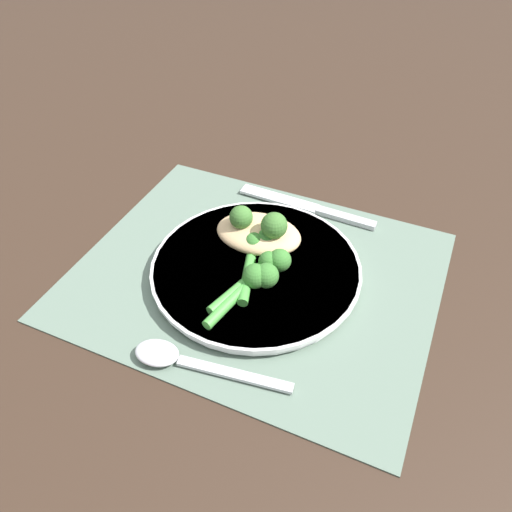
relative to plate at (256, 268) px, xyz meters
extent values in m
plane|color=#332319|center=(0.00, 0.00, -0.01)|extent=(3.00, 3.00, 0.00)
cube|color=slate|center=(0.00, 0.00, -0.01)|extent=(0.43, 0.36, 0.00)
cylinder|color=white|center=(0.00, 0.00, 0.00)|extent=(0.25, 0.25, 0.01)
cylinder|color=silver|center=(0.00, 0.00, 0.00)|extent=(0.26, 0.26, 0.01)
ellipsoid|color=tan|center=(-0.01, 0.04, 0.02)|extent=(0.11, 0.08, 0.03)
sphere|color=#3D702D|center=(0.01, 0.04, 0.04)|extent=(0.03, 0.03, 0.03)
sphere|color=#3D702D|center=(-0.04, 0.04, 0.04)|extent=(0.03, 0.03, 0.03)
cylinder|color=green|center=(0.00, -0.02, 0.01)|extent=(0.04, 0.09, 0.01)
sphere|color=#38752D|center=(-0.01, 0.02, 0.02)|extent=(0.03, 0.03, 0.03)
sphere|color=#38752D|center=(0.00, 0.03, 0.02)|extent=(0.03, 0.03, 0.03)
sphere|color=#38752D|center=(-0.02, 0.03, 0.02)|extent=(0.02, 0.02, 0.02)
cylinder|color=green|center=(0.00, -0.05, 0.01)|extent=(0.04, 0.10, 0.01)
sphere|color=#38752D|center=(0.02, 0.00, 0.02)|extent=(0.03, 0.03, 0.03)
sphere|color=#38752D|center=(0.03, 0.01, 0.02)|extent=(0.03, 0.03, 0.03)
cylinder|color=green|center=(0.00, -0.07, 0.01)|extent=(0.03, 0.08, 0.01)
sphere|color=#38752D|center=(0.01, -0.03, 0.02)|extent=(0.03, 0.03, 0.03)
sphere|color=#38752D|center=(0.02, -0.03, 0.02)|extent=(0.03, 0.03, 0.03)
cube|color=silver|center=(-0.03, 0.15, -0.01)|extent=(0.12, 0.02, 0.00)
cube|color=#AFAFB3|center=(0.07, 0.15, -0.01)|extent=(0.09, 0.02, 0.01)
cube|color=silver|center=(0.04, -0.14, -0.01)|extent=(0.12, 0.03, 0.00)
ellipsoid|color=silver|center=(-0.04, -0.16, 0.00)|extent=(0.05, 0.04, 0.01)
camera|label=1|loc=(0.18, -0.40, 0.43)|focal=35.00mm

